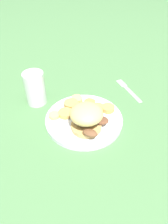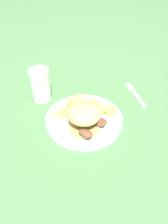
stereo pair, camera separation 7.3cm
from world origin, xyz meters
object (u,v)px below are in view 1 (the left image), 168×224
Objects in this scene: dinner_plate at (84,119)px; fork at (129,90)px; sandwich at (87,117)px; drinking_glass at (35,88)px.

fork is (0.07, 0.25, -0.01)m from dinner_plate.
drinking_glass is at bearing 168.51° from sandwich.
drinking_glass is at bearing 177.09° from dinner_plate.
dinner_plate is 1.82× the size of fork.
sandwich is at bearing -97.79° from fork.
drinking_glass reaches higher than fork.
dinner_plate is 0.22m from drinking_glass.
drinking_glass reaches higher than sandwich.
drinking_glass is (-0.24, 0.05, -0.00)m from sandwich.
sandwich reaches higher than fork.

